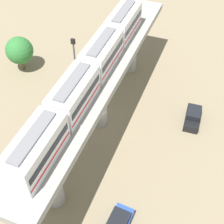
# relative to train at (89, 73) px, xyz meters

# --- Properties ---
(ground_plane) EXTENTS (120.00, 120.00, 0.00)m
(ground_plane) POSITION_rel_train_xyz_m (0.00, 2.15, -9.50)
(ground_plane) COLOR #84755B
(viaduct) EXTENTS (5.20, 35.80, 7.97)m
(viaduct) POSITION_rel_train_xyz_m (0.00, 2.15, -3.30)
(viaduct) COLOR #999691
(viaduct) RESTS_ON ground
(train) EXTENTS (2.64, 27.45, 3.24)m
(train) POSITION_rel_train_xyz_m (0.00, 0.00, 0.00)
(train) COLOR silver
(train) RESTS_ON viaduct
(parked_car_black) EXTENTS (2.04, 4.30, 1.76)m
(parked_car_black) POSITION_rel_train_xyz_m (10.82, 6.56, -8.76)
(parked_car_black) COLOR black
(parked_car_black) RESTS_ON ground
(tree_near_viaduct) EXTENTS (3.92, 3.92, 5.26)m
(tree_near_viaduct) POSITION_rel_train_xyz_m (-14.76, 8.16, -6.21)
(tree_near_viaduct) COLOR brown
(tree_near_viaduct) RESTS_ON ground
(tree_mid_lot) EXTENTS (2.56, 2.56, 4.30)m
(tree_mid_lot) POSITION_rel_train_xyz_m (-4.76, 17.24, -6.51)
(tree_mid_lot) COLOR brown
(tree_mid_lot) RESTS_ON ground
(signal_post) EXTENTS (0.44, 0.28, 10.57)m
(signal_post) POSITION_rel_train_xyz_m (-3.40, 3.52, -3.69)
(signal_post) COLOR #4C4C51
(signal_post) RESTS_ON ground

